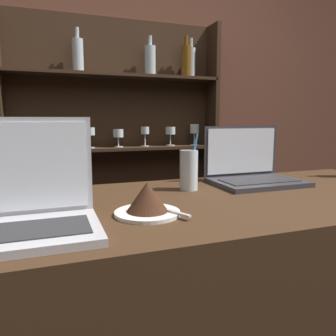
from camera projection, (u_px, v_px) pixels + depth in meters
back_wall at (120, 105)px, 2.29m from camera, size 7.00×0.06×2.70m
back_shelf at (119, 154)px, 2.25m from camera, size 1.43×0.18×1.91m
laptop_near at (25, 206)px, 0.74m from camera, size 0.32×0.24×0.26m
laptop_far at (252, 171)px, 1.30m from camera, size 0.34×0.24×0.22m
cake_plate at (147, 201)px, 0.86m from camera, size 0.18×0.18×0.09m
water_glass at (189, 170)px, 1.17m from camera, size 0.07×0.07×0.20m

